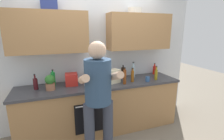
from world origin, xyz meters
The scene contains 18 objects.
ground_plane centered at (0.00, 0.00, 0.00)m, with size 12.00×12.00×0.00m, color #756B5B.
back_wall_unit centered at (0.00, 0.27, 1.50)m, with size 4.00×0.38×2.50m.
counter centered at (0.00, 0.00, 0.45)m, with size 2.84×0.67×0.90m.
person_standing centered at (-0.26, -0.73, 1.00)m, with size 0.49×0.45×1.68m.
bottle_vinegar centered at (0.36, -0.17, 1.03)m, with size 0.06×0.06×0.29m.
bottle_oil centered at (1.02, -0.14, 1.00)m, with size 0.05×0.05×0.26m.
bottle_wine centered at (-1.06, 0.07, 0.99)m, with size 0.07×0.07×0.25m.
bottle_soda centered at (-0.79, 0.15, 1.02)m, with size 0.07×0.07×0.28m.
bottle_water centered at (0.70, 0.17, 1.02)m, with size 0.07×0.07×0.30m.
bottle_soy centered at (0.48, 0.17, 1.01)m, with size 0.08×0.08×0.25m.
bottle_hotsauce centered at (1.22, 0.22, 0.99)m, with size 0.07×0.07×0.23m.
bottle_syrup centered at (0.55, -0.10, 1.01)m, with size 0.05×0.05×0.26m.
cup_tea centered at (0.82, -0.17, 0.94)m, with size 0.08×0.08×0.09m, color #33598C.
cup_coffee centered at (-0.06, 0.17, 0.94)m, with size 0.09×0.09×0.09m, color white.
potted_herb centered at (-0.84, -0.03, 1.02)m, with size 0.15×0.15×0.24m.
grocery_bag_produce centered at (-0.21, -0.09, 1.01)m, with size 0.18×0.16×0.22m, color silver.
grocery_bag_crisps centered at (-0.50, 0.10, 1.00)m, with size 0.20×0.22×0.19m, color red.
grocery_bag_rice centered at (0.19, -0.03, 1.02)m, with size 0.25×0.16×0.23m, color beige.
Camera 1 is at (-0.76, -2.64, 1.82)m, focal length 26.45 mm.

